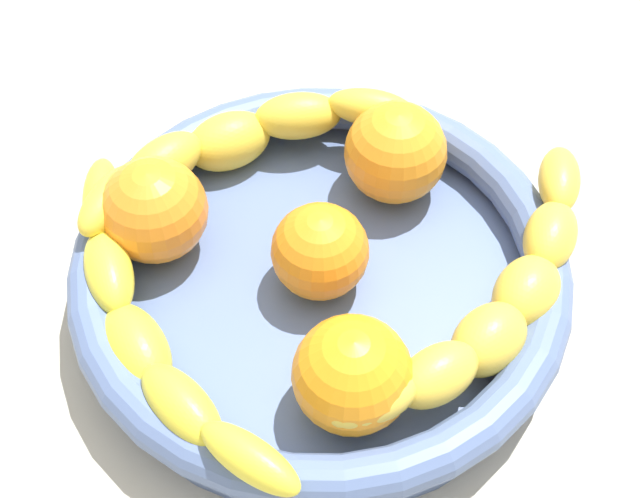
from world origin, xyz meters
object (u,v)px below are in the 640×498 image
Objects in this scene: banana_draped_right at (235,143)px; orange_mid_right at (154,210)px; banana_draped_left at (148,333)px; orange_rear at (352,375)px; orange_front at (396,153)px; fruit_bowl at (320,277)px; banana_arching_top at (497,303)px; orange_mid_left at (311,250)px.

banana_draped_right is 3.35× the size of orange_mid_right.
orange_rear is (4.71, -10.10, 0.69)cm from banana_draped_left.
orange_rear reaches higher than banana_draped_left.
banana_draped_left is 3.73× the size of orange_front.
orange_front reaches higher than banana_draped_right.
fruit_bowl is 4.60× the size of orange_mid_right.
banana_arching_top is at bearing -115.05° from orange_front.
orange_mid_left is (-3.36, -9.09, 0.10)cm from banana_draped_right.
orange_mid_left is at bearing -18.37° from banana_draped_left.
banana_draped_right reaches higher than banana_arching_top.
orange_front is (18.38, -2.48, 0.72)cm from banana_draped_left.
orange_mid_left is at bearing -175.29° from orange_front.
orange_mid_right is (-7.60, 18.58, 0.49)cm from banana_arching_top.
banana_arching_top is at bearing -67.77° from orange_mid_right.
banana_arching_top is 10.64cm from orange_mid_left.
orange_mid_right reaches higher than fruit_bowl.
banana_draped_left is 18.78cm from banana_arching_top.
fruit_bowl is 10.33cm from orange_mid_right.
banana_draped_right is 18.01cm from orange_rear.
banana_arching_top is 9.21cm from orange_rear.
orange_mid_left reaches higher than banana_arching_top.
orange_front is 1.01× the size of orange_rear.
orange_front is at bearing 4.71° from orange_mid_left.
fruit_bowl is 5.16× the size of orange_mid_left.
orange_front is 14.86cm from orange_mid_right.
orange_rear is at bearing -94.00° from orange_mid_right.
banana_draped_left is at bearing 172.32° from orange_front.
fruit_bowl is at bearing -65.86° from orange_mid_right.
orange_rear is (-8.68, 3.05, 0.47)cm from banana_arching_top.
banana_arching_top reaches higher than fruit_bowl.
orange_front is at bearing -32.14° from orange_mid_right.
banana_draped_right is 3.33× the size of orange_front.
banana_draped_right is 9.69cm from orange_mid_left.
orange_mid_left is (-8.74, -0.72, -0.35)cm from orange_front.
orange_front reaches higher than orange_mid_left.
banana_draped_left is 7.97cm from orange_mid_right.
orange_front is 8.78cm from orange_mid_left.
orange_mid_right is at bearing 147.86° from orange_front.
orange_mid_left is 0.89× the size of orange_mid_right.
banana_arching_top is at bearing -88.81° from banana_draped_right.
banana_draped_left is 1.12× the size of banana_draped_right.
orange_mid_right is at bearing 114.14° from fruit_bowl.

